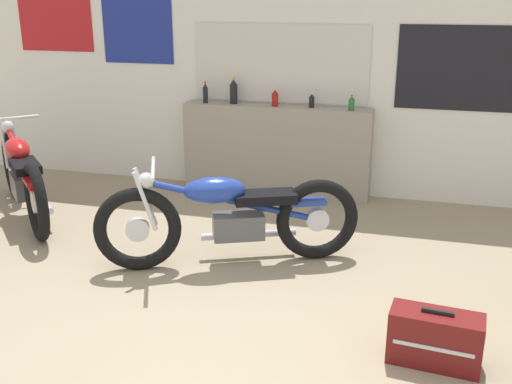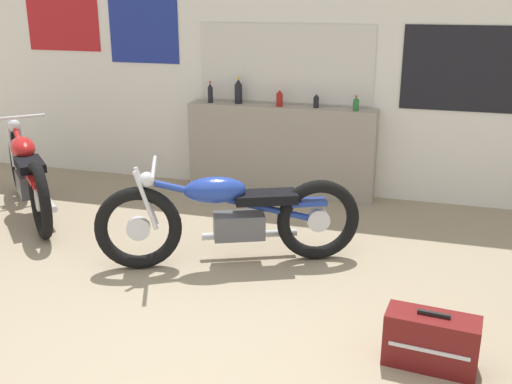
{
  "view_description": "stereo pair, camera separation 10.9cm",
  "coord_description": "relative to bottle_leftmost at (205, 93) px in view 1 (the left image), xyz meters",
  "views": [
    {
      "loc": [
        1.09,
        -2.98,
        2.21
      ],
      "look_at": [
        -0.1,
        1.37,
        0.7
      ],
      "focal_mm": 42.0,
      "sensor_mm": 36.0,
      "label": 1
    },
    {
      "loc": [
        1.19,
        -2.95,
        2.21
      ],
      "look_at": [
        -0.1,
        1.37,
        0.7
      ],
      "focal_mm": 42.0,
      "sensor_mm": 36.0,
      "label": 2
    }
  ],
  "objects": [
    {
      "name": "wall_back",
      "position": [
        1.25,
        0.2,
        0.28
      ],
      "size": [
        10.0,
        0.07,
        2.8
      ],
      "color": "silver",
      "rests_on": "ground_plane"
    },
    {
      "name": "sill_counter",
      "position": [
        0.83,
        0.02,
        -0.61
      ],
      "size": [
        2.13,
        0.28,
        1.01
      ],
      "color": "gray",
      "rests_on": "ground_plane"
    },
    {
      "name": "hard_case_darkred",
      "position": [
        2.57,
        -3.01,
        -0.95
      ],
      "size": [
        0.58,
        0.29,
        0.37
      ],
      "color": "maroon",
      "rests_on": "ground_plane"
    },
    {
      "name": "bottle_leftmost",
      "position": [
        0.0,
        0.0,
        0.0
      ],
      "size": [
        0.06,
        0.06,
        0.24
      ],
      "color": "black",
      "rests_on": "sill_counter"
    },
    {
      "name": "bottle_center",
      "position": [
        0.82,
        -0.0,
        -0.02
      ],
      "size": [
        0.07,
        0.07,
        0.2
      ],
      "color": "maroon",
      "rests_on": "sill_counter"
    },
    {
      "name": "bottle_left_center",
      "position": [
        0.32,
        0.04,
        0.03
      ],
      "size": [
        0.09,
        0.09,
        0.3
      ],
      "color": "black",
      "rests_on": "sill_counter"
    },
    {
      "name": "motorcycle_red",
      "position": [
        -1.48,
        -1.42,
        -0.68
      ],
      "size": [
        1.6,
        1.6,
        0.94
      ],
      "color": "black",
      "rests_on": "ground_plane"
    },
    {
      "name": "bottle_rightmost",
      "position": [
        1.66,
        -0.03,
        -0.03
      ],
      "size": [
        0.06,
        0.06,
        0.16
      ],
      "color": "#23662D",
      "rests_on": "sill_counter"
    },
    {
      "name": "bottle_right_center",
      "position": [
        1.22,
        0.02,
        -0.03
      ],
      "size": [
        0.06,
        0.06,
        0.16
      ],
      "color": "black",
      "rests_on": "sill_counter"
    },
    {
      "name": "motorcycle_blue",
      "position": [
        0.9,
        -1.95,
        -0.7
      ],
      "size": [
        2.09,
        1.05,
        0.89
      ],
      "color": "black",
      "rests_on": "ground_plane"
    },
    {
      "name": "ground_plane",
      "position": [
        1.26,
        -3.43,
        -1.12
      ],
      "size": [
        24.0,
        24.0,
        0.0
      ],
      "primitive_type": "plane",
      "color": "gray"
    }
  ]
}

